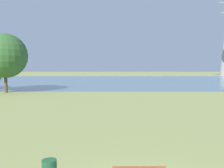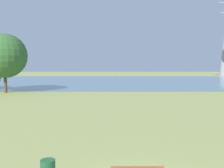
% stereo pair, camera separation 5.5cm
% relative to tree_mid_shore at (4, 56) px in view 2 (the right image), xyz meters
% --- Properties ---
extents(ground_plane, '(160.00, 160.00, 0.00)m').
position_rel_tree_mid_shore_xyz_m(ground_plane, '(16.07, -7.18, -5.22)').
color(ground_plane, '#8C9351').
extents(water_surface, '(140.00, 40.00, 0.02)m').
position_rel_tree_mid_shore_xyz_m(water_surface, '(16.07, 20.82, -5.21)').
color(water_surface, slate).
rests_on(water_surface, ground).
extents(tree_mid_shore, '(6.30, 6.30, 8.38)m').
position_rel_tree_mid_shore_xyz_m(tree_mid_shore, '(0.00, 0.00, 0.00)').
color(tree_mid_shore, brown).
rests_on(tree_mid_shore, ground).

